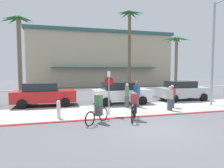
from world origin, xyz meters
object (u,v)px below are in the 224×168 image
at_px(streetlight_curb, 215,47).
at_px(pedestrian_2, 127,96).
at_px(pedestrian_1, 137,95).
at_px(car_red_1, 44,94).
at_px(car_white_2, 120,93).
at_px(palm_tree_1, 19,36).
at_px(pedestrian_0, 172,97).
at_px(palm_tree_3, 176,49).
at_px(bollard_0, 59,109).
at_px(stop_sign_bike_lane, 109,86).
at_px(palm_tree_2, 130,31).
at_px(cyclist_teal_1, 134,107).
at_px(car_silver_3, 182,90).
at_px(pedestrian_3, 170,99).
at_px(cyclist_red_0, 98,109).

xyz_separation_m(streetlight_curb, pedestrian_2, (-6.42, 0.92, -3.49)).
bearing_deg(pedestrian_1, streetlight_curb, -9.19).
bearing_deg(car_red_1, pedestrian_1, -18.83).
distance_m(car_red_1, car_white_2, 5.68).
xyz_separation_m(palm_tree_1, pedestrian_0, (11.07, -7.60, -4.96)).
xyz_separation_m(palm_tree_3, car_red_1, (-14.98, -6.27, -4.36)).
bearing_deg(bollard_0, palm_tree_1, 111.89).
bearing_deg(stop_sign_bike_lane, car_red_1, 134.59).
height_order(palm_tree_2, palm_tree_3, palm_tree_2).
relative_size(palm_tree_3, cyclist_teal_1, 4.13).
relative_size(palm_tree_1, car_red_1, 1.72).
distance_m(palm_tree_2, palm_tree_3, 6.37).
xyz_separation_m(streetlight_curb, pedestrian_1, (-5.70, 0.92, -3.42)).
relative_size(palm_tree_3, car_red_1, 1.54).
relative_size(palm_tree_2, car_silver_3, 2.13).
height_order(car_silver_3, pedestrian_3, car_silver_3).
distance_m(palm_tree_1, cyclist_teal_1, 13.35).
xyz_separation_m(palm_tree_2, car_red_1, (-8.87, -6.19, -6.13)).
bearing_deg(cyclist_red_0, pedestrian_0, 23.19).
distance_m(palm_tree_2, cyclist_red_0, 14.51).
xyz_separation_m(bollard_0, car_white_2, (4.58, 3.51, 0.35)).
xyz_separation_m(car_white_2, car_silver_3, (5.70, 0.30, 0.00)).
relative_size(palm_tree_1, pedestrian_0, 4.74).
bearing_deg(palm_tree_3, car_white_2, -143.58).
relative_size(pedestrian_0, pedestrian_2, 0.94).
distance_m(streetlight_curb, palm_tree_3, 9.85).
relative_size(bollard_0, cyclist_teal_1, 0.61).
bearing_deg(cyclist_teal_1, car_white_2, 80.97).
distance_m(cyclist_red_0, pedestrian_0, 6.18).
relative_size(streetlight_curb, pedestrian_2, 4.41).
bearing_deg(pedestrian_0, pedestrian_1, 159.30).
distance_m(car_red_1, pedestrian_2, 6.04).
height_order(palm_tree_2, car_silver_3, palm_tree_2).
xyz_separation_m(stop_sign_bike_lane, car_red_1, (-3.89, 3.95, -0.81)).
distance_m(pedestrian_1, pedestrian_3, 2.31).
height_order(cyclist_red_0, cyclist_teal_1, same).
distance_m(streetlight_curb, palm_tree_2, 10.19).
xyz_separation_m(car_white_2, cyclist_teal_1, (-0.76, -4.80, -0.18)).
distance_m(car_white_2, car_silver_3, 5.71).
bearing_deg(cyclist_teal_1, palm_tree_2, 71.05).
distance_m(bollard_0, palm_tree_3, 18.00).
bearing_deg(car_silver_3, pedestrian_1, -159.56).
distance_m(palm_tree_1, car_white_2, 10.74).
height_order(streetlight_curb, car_white_2, streetlight_curb).
bearing_deg(pedestrian_0, pedestrian_2, 163.96).
height_order(car_red_1, car_silver_3, same).
height_order(car_white_2, pedestrian_3, car_white_2).
bearing_deg(bollard_0, car_silver_3, 20.33).
height_order(palm_tree_1, car_red_1, palm_tree_1).
xyz_separation_m(cyclist_teal_1, pedestrian_1, (1.49, 3.25, 0.16)).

